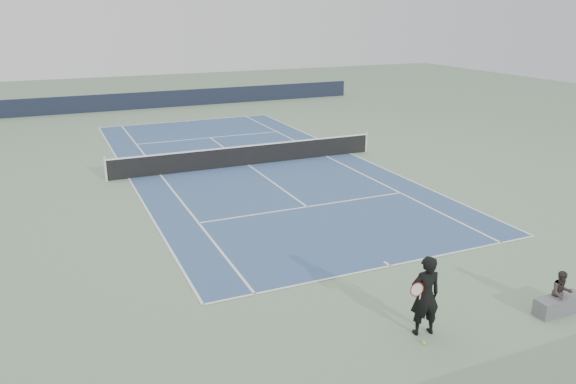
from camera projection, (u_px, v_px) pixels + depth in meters
name	position (u px, v px, depth m)	size (l,w,h in m)	color
ground	(248.00, 165.00, 26.32)	(80.00, 80.00, 0.00)	gray
court_surface	(248.00, 165.00, 26.31)	(10.97, 23.77, 0.01)	#35537F
tennis_net	(248.00, 155.00, 26.16)	(12.90, 0.10, 1.07)	silver
windscreen_far	(166.00, 99.00, 41.69)	(30.00, 0.25, 1.20)	black
tennis_player	(425.00, 295.00, 12.39)	(0.85, 0.63, 1.90)	black
tennis_ball	(424.00, 343.00, 12.25)	(0.07, 0.07, 0.07)	#C6DF2D
spectator_bench	(560.00, 299.00, 13.43)	(1.36, 0.87, 1.11)	slate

